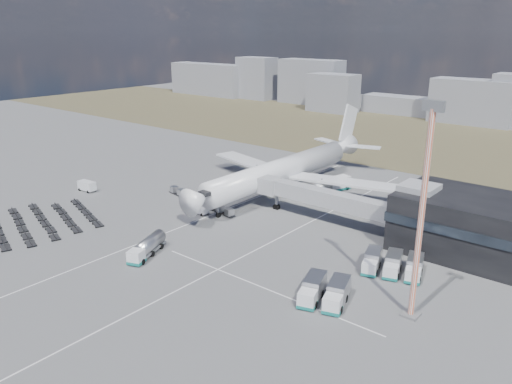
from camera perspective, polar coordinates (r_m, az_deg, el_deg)
The scene contains 16 objects.
ground at distance 96.61m, azimuth -8.00°, elevation -4.36°, with size 420.00×420.00×0.00m, color #565659.
grass_strip at distance 185.95m, azimuth 17.77°, elevation 5.90°, with size 420.00×90.00×0.01m, color #4E492E.
lane_markings at distance 92.18m, azimuth -2.47°, elevation -5.32°, with size 47.12×110.00×0.01m.
terminal at distance 91.35m, azimuth 25.14°, elevation -3.79°, with size 30.40×16.40×11.00m.
jet_bridge at distance 99.92m, azimuth 6.81°, elevation -0.44°, with size 30.30×3.80×7.05m.
airliner at distance 117.85m, azimuth 3.48°, elevation 2.66°, with size 51.59×64.53×17.62m.
skyline at distance 227.58m, azimuth 18.93°, elevation 10.16°, with size 316.44×27.05×22.15m.
fuel_tanker at distance 86.88m, azimuth -12.36°, elevation -6.18°, with size 5.66×9.60×3.04m.
pushback_tug at distance 104.16m, azimuth -6.30°, elevation -2.18°, with size 3.02×1.70×1.39m, color white.
utility_van at distance 124.75m, azimuth -18.76°, elevation 0.63°, with size 4.53×2.05×2.40m, color white.
catering_truck at distance 120.00m, azimuth 9.23°, elevation 0.89°, with size 4.51×7.17×3.06m.
service_trucks_near at distance 72.04m, azimuth 7.83°, elevation -11.21°, with size 7.90×8.68×2.91m.
service_trucks_far at distance 82.14m, azimuth 15.37°, elevation -7.96°, with size 10.38×8.97×2.68m.
uld_row at distance 109.97m, azimuth -6.44°, elevation -0.95°, with size 22.85×4.94×1.55m.
baggage_dollies at distance 108.24m, azimuth -23.35°, elevation -3.02°, with size 26.35×23.91×0.72m.
floodlight_mast at distance 65.97m, azimuth 18.39°, elevation -2.54°, with size 2.74×2.22×28.80m.
Camera 1 is at (66.45, -59.75, 36.69)m, focal length 35.00 mm.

